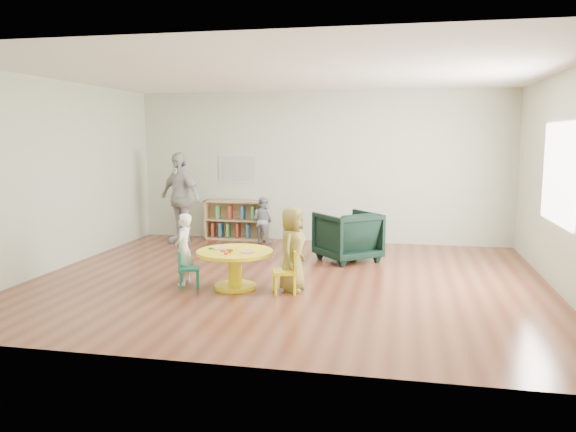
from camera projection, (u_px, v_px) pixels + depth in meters
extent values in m
plane|color=brown|center=(288.00, 279.00, 7.79)|extent=(7.00, 7.00, 0.00)
cube|color=white|center=(288.00, 77.00, 7.40)|extent=(7.00, 6.00, 0.10)
cube|color=#B5C0A4|center=(320.00, 167.00, 10.50)|extent=(7.00, 0.10, 2.80)
cube|color=#B5C0A4|center=(215.00, 205.00, 4.68)|extent=(7.00, 0.10, 2.80)
cube|color=#B5C0A4|center=(56.00, 175.00, 8.29)|extent=(0.10, 6.00, 2.80)
cube|color=#B5C0A4|center=(566.00, 183.00, 6.89)|extent=(0.10, 6.00, 2.80)
cube|color=white|center=(558.00, 173.00, 7.18)|extent=(0.02, 1.60, 1.30)
cylinder|color=yellow|center=(235.00, 271.00, 7.32)|extent=(0.18, 0.18, 0.45)
cylinder|color=yellow|center=(235.00, 286.00, 7.35)|extent=(0.55, 0.55, 0.04)
cylinder|color=yellow|center=(235.00, 252.00, 7.29)|extent=(1.00, 1.00, 0.04)
cylinder|color=pink|center=(220.00, 249.00, 7.38)|extent=(0.15, 0.15, 0.01)
cylinder|color=pink|center=(248.00, 252.00, 7.16)|extent=(0.17, 0.17, 0.01)
cylinder|color=yellow|center=(233.00, 249.00, 7.26)|extent=(0.05, 0.12, 0.04)
cylinder|color=#168023|center=(230.00, 250.00, 7.18)|extent=(0.02, 0.05, 0.02)
cylinder|color=#168023|center=(235.00, 248.00, 7.35)|extent=(0.02, 0.05, 0.02)
cube|color=#F61732|center=(226.00, 253.00, 7.06)|extent=(0.06, 0.06, 0.02)
cube|color=#E15712|center=(228.00, 250.00, 7.30)|extent=(0.06, 0.06, 0.02)
cube|color=blue|center=(223.00, 250.00, 7.26)|extent=(0.06, 0.07, 0.02)
cube|color=#168023|center=(211.00, 248.00, 7.38)|extent=(0.06, 0.06, 0.02)
cube|color=#F61732|center=(229.00, 252.00, 7.16)|extent=(0.06, 0.06, 0.02)
cube|color=#E15712|center=(223.00, 251.00, 7.21)|extent=(0.06, 0.06, 0.02)
cube|color=#16795D|center=(189.00, 268.00, 7.35)|extent=(0.34, 0.34, 0.04)
cube|color=#16795D|center=(180.00, 259.00, 7.32)|extent=(0.11, 0.26, 0.23)
cylinder|color=#16795D|center=(182.00, 277.00, 7.47)|extent=(0.03, 0.03, 0.23)
cylinder|color=#16795D|center=(181.00, 281.00, 7.25)|extent=(0.03, 0.03, 0.23)
cylinder|color=#16795D|center=(198.00, 276.00, 7.49)|extent=(0.03, 0.03, 0.23)
cylinder|color=#16795D|center=(197.00, 280.00, 7.28)|extent=(0.03, 0.03, 0.23)
cube|color=yellow|center=(284.00, 272.00, 7.08)|extent=(0.37, 0.37, 0.04)
cube|color=yellow|center=(294.00, 260.00, 7.07)|extent=(0.12, 0.29, 0.26)
cylinder|color=yellow|center=(294.00, 285.00, 6.99)|extent=(0.04, 0.04, 0.26)
cylinder|color=yellow|center=(292.00, 280.00, 7.23)|extent=(0.04, 0.04, 0.26)
cylinder|color=yellow|center=(276.00, 286.00, 6.97)|extent=(0.04, 0.04, 0.26)
cylinder|color=yellow|center=(274.00, 281.00, 7.20)|extent=(0.04, 0.04, 0.26)
cube|color=tan|center=(207.00, 219.00, 10.91)|extent=(0.03, 0.30, 0.75)
cube|color=tan|center=(266.00, 221.00, 10.68)|extent=(0.03, 0.30, 0.75)
cube|color=tan|center=(236.00, 238.00, 10.85)|extent=(1.20, 0.30, 0.03)
cube|color=tan|center=(236.00, 202.00, 10.75)|extent=(1.20, 0.30, 0.03)
cube|color=tan|center=(236.00, 220.00, 10.80)|extent=(1.14, 0.28, 0.03)
cube|color=tan|center=(238.00, 219.00, 10.93)|extent=(1.20, 0.02, 0.75)
cube|color=#AD402E|center=(214.00, 229.00, 10.90)|extent=(0.04, 0.18, 0.26)
cube|color=teal|center=(221.00, 230.00, 10.87)|extent=(0.04, 0.18, 0.26)
cube|color=#4DA859|center=(228.00, 230.00, 10.84)|extent=(0.04, 0.18, 0.26)
cube|color=#AD402E|center=(238.00, 230.00, 10.80)|extent=(0.04, 0.18, 0.26)
cube|color=teal|center=(248.00, 231.00, 10.76)|extent=(0.04, 0.18, 0.26)
cube|color=#4DA859|center=(218.00, 212.00, 10.83)|extent=(0.04, 0.18, 0.26)
cube|color=#AD402E|center=(231.00, 212.00, 10.78)|extent=(0.04, 0.18, 0.26)
cube|color=teal|center=(243.00, 213.00, 10.73)|extent=(0.04, 0.18, 0.26)
cube|color=#4DA859|center=(253.00, 213.00, 10.69)|extent=(0.04, 0.18, 0.26)
cube|color=silver|center=(238.00, 169.00, 10.81)|extent=(0.74, 0.01, 0.54)
cube|color=#F64C33|center=(238.00, 169.00, 10.81)|extent=(0.70, 0.00, 0.50)
imported|color=black|center=(348.00, 236.00, 8.93)|extent=(1.20, 1.21, 0.79)
imported|color=white|center=(184.00, 249.00, 7.47)|extent=(0.25, 0.36, 0.96)
imported|color=gold|center=(292.00, 249.00, 7.16)|extent=(0.40, 0.57, 1.09)
imported|color=#1C2948|center=(263.00, 220.00, 10.41)|extent=(0.51, 0.45, 0.86)
imported|color=beige|center=(180.00, 198.00, 10.41)|extent=(1.07, 0.82, 1.69)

